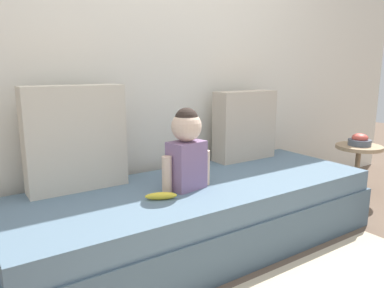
% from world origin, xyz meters
% --- Properties ---
extents(ground_plane, '(12.00, 12.00, 0.00)m').
position_xyz_m(ground_plane, '(0.00, 0.00, 0.00)').
color(ground_plane, brown).
extents(back_wall, '(5.50, 0.10, 2.43)m').
position_xyz_m(back_wall, '(0.00, 0.55, 1.22)').
color(back_wall, silver).
rests_on(back_wall, ground).
extents(couch, '(2.30, 0.83, 0.40)m').
position_xyz_m(couch, '(0.00, 0.00, 0.20)').
color(couch, '#495F70').
rests_on(couch, ground).
extents(throw_pillow_left, '(0.55, 0.16, 0.59)m').
position_xyz_m(throw_pillow_left, '(-0.63, 0.32, 0.70)').
color(throw_pillow_left, beige).
rests_on(throw_pillow_left, couch).
extents(throw_pillow_right, '(0.50, 0.16, 0.51)m').
position_xyz_m(throw_pillow_right, '(0.63, 0.32, 0.66)').
color(throw_pillow_right, '#C1B29E').
rests_on(throw_pillow_right, couch).
extents(toddler, '(0.32, 0.17, 0.47)m').
position_xyz_m(toddler, '(-0.11, -0.03, 0.64)').
color(toddler, gray).
rests_on(toddler, couch).
extents(banana, '(0.17, 0.11, 0.04)m').
position_xyz_m(banana, '(-0.33, -0.11, 0.42)').
color(banana, yellow).
rests_on(banana, couch).
extents(side_table, '(0.37, 0.37, 0.45)m').
position_xyz_m(side_table, '(1.60, -0.03, 0.35)').
color(side_table, tan).
rests_on(side_table, ground).
extents(fruit_bowl, '(0.18, 0.18, 0.10)m').
position_xyz_m(fruit_bowl, '(1.60, -0.03, 0.49)').
color(fruit_bowl, '#4C5666').
rests_on(fruit_bowl, side_table).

